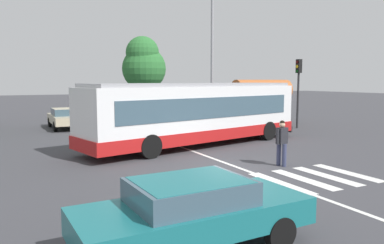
% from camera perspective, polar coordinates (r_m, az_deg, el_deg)
% --- Properties ---
extents(ground_plane, '(160.00, 160.00, 0.00)m').
position_cam_1_polar(ground_plane, '(13.72, 5.74, -7.17)').
color(ground_plane, '#3D3D42').
extents(city_transit_bus, '(12.30, 5.19, 3.06)m').
position_cam_1_polar(city_transit_bus, '(18.51, 0.81, 1.33)').
color(city_transit_bus, black).
rests_on(city_transit_bus, ground_plane).
extents(pedestrian_crossing_street, '(0.57, 0.42, 1.72)m').
position_cam_1_polar(pedestrian_crossing_street, '(14.44, 13.38, -2.72)').
color(pedestrian_crossing_street, '#333856').
rests_on(pedestrian_crossing_street, ground_plane).
extents(foreground_sedan, '(4.56, 1.99, 1.35)m').
position_cam_1_polar(foreground_sedan, '(7.30, 0.12, -13.02)').
color(foreground_sedan, black).
rests_on(foreground_sedan, ground_plane).
extents(parked_car_champagne, '(1.88, 4.50, 1.35)m').
position_cam_1_polar(parked_car_champagne, '(26.57, -18.54, 0.72)').
color(parked_car_champagne, black).
rests_on(parked_car_champagne, ground_plane).
extents(parked_car_teal, '(2.00, 4.57, 1.35)m').
position_cam_1_polar(parked_car_teal, '(26.41, -12.55, 0.86)').
color(parked_car_teal, black).
rests_on(parked_car_teal, ground_plane).
extents(parked_car_blue, '(1.95, 4.54, 1.35)m').
position_cam_1_polar(parked_car_blue, '(27.57, -7.00, 1.19)').
color(parked_car_blue, black).
rests_on(parked_car_blue, ground_plane).
extents(traffic_light_far_corner, '(0.33, 0.32, 4.58)m').
position_cam_1_polar(traffic_light_far_corner, '(26.21, 15.73, 5.81)').
color(traffic_light_far_corner, '#28282B').
rests_on(traffic_light_far_corner, ground_plane).
extents(bus_stop_shelter, '(4.60, 1.54, 3.25)m').
position_cam_1_polar(bus_stop_shelter, '(28.37, 10.45, 4.61)').
color(bus_stop_shelter, '#28282B').
rests_on(bus_stop_shelter, ground_plane).
extents(twin_arm_street_lamp, '(4.60, 0.32, 10.03)m').
position_cam_1_polar(twin_arm_street_lamp, '(27.73, 3.05, 12.28)').
color(twin_arm_street_lamp, '#939399').
rests_on(twin_arm_street_lamp, ground_plane).
extents(background_tree_right, '(3.92, 3.92, 7.09)m').
position_cam_1_polar(background_tree_right, '(34.36, -7.30, 8.64)').
color(background_tree_right, brown).
rests_on(background_tree_right, ground_plane).
extents(crosswalk_painted_stripes, '(6.36, 2.81, 0.01)m').
position_cam_1_polar(crosswalk_painted_stripes, '(12.24, 13.13, -8.94)').
color(crosswalk_painted_stripes, silver).
rests_on(crosswalk_painted_stripes, ground_plane).
extents(lane_center_line, '(0.16, 24.00, 0.01)m').
position_cam_1_polar(lane_center_line, '(15.61, 3.15, -5.49)').
color(lane_center_line, silver).
rests_on(lane_center_line, ground_plane).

